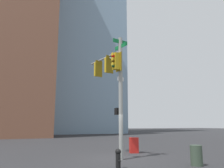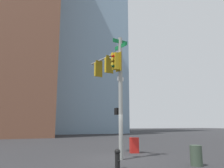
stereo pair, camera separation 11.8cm
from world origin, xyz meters
name	(u,v)px [view 1 (the left image)]	position (x,y,z in m)	size (l,w,h in m)	color
ground_plane	(118,159)	(0.00, 0.00, 0.00)	(200.00, 200.00, 0.00)	#2D2D30
signal_pole_assembly	(112,78)	(-0.34, -0.18, 4.80)	(3.98, 1.36, 7.16)	gray
fire_hydrant	(118,158)	(2.81, -1.18, 0.47)	(0.34, 0.26, 0.87)	black
litter_bin	(196,155)	(3.47, 2.60, 0.47)	(0.56, 0.56, 0.95)	#384738
newspaper_box	(134,145)	(-2.03, 2.11, 0.53)	(0.44, 0.56, 1.05)	red
building_brick_midblock	(39,78)	(-48.55, -1.64, 14.12)	(23.21, 17.24, 28.23)	brown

